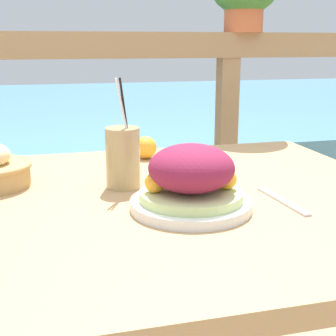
% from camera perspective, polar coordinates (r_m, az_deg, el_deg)
% --- Properties ---
extents(patio_table, '(1.14, 0.93, 0.74)m').
position_cam_1_polar(patio_table, '(1.04, -1.63, -8.31)').
color(patio_table, tan).
rests_on(patio_table, ground_plane).
extents(railing_fence, '(2.80, 0.08, 1.10)m').
position_cam_1_polar(railing_fence, '(1.71, -7.22, 5.50)').
color(railing_fence, '#937551').
rests_on(railing_fence, ground_plane).
extents(sea_backdrop, '(12.00, 4.00, 0.55)m').
position_cam_1_polar(sea_backdrop, '(4.26, -11.33, 4.10)').
color(sea_backdrop, teal).
rests_on(sea_backdrop, ground_plane).
extents(salad_plate, '(0.24, 0.24, 0.13)m').
position_cam_1_polar(salad_plate, '(0.92, 2.85, -1.69)').
color(salad_plate, silver).
rests_on(salad_plate, patio_table).
extents(drink_glass, '(0.08, 0.08, 0.25)m').
position_cam_1_polar(drink_glass, '(1.06, -5.51, 1.29)').
color(drink_glass, tan).
rests_on(drink_glass, patio_table).
extents(fork, '(0.03, 0.18, 0.00)m').
position_cam_1_polar(fork, '(1.00, 13.81, -3.91)').
color(fork, silver).
rests_on(fork, patio_table).
extents(orange_near_basket, '(0.06, 0.06, 0.06)m').
position_cam_1_polar(orange_near_basket, '(1.33, -2.76, 2.51)').
color(orange_near_basket, '#F9A328').
rests_on(orange_near_basket, patio_table).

